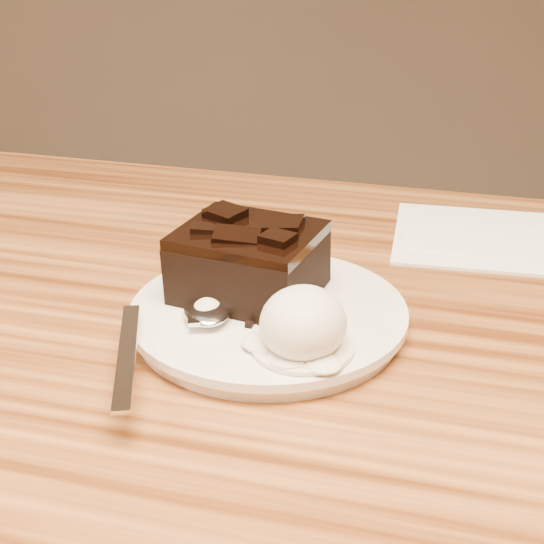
% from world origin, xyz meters
% --- Properties ---
extents(plate, '(0.20, 0.20, 0.02)m').
position_xyz_m(plate, '(0.05, 0.07, 0.76)').
color(plate, silver).
rests_on(plate, dining_table).
extents(brownie, '(0.11, 0.10, 0.05)m').
position_xyz_m(brownie, '(0.03, 0.09, 0.79)').
color(brownie, black).
rests_on(brownie, plate).
extents(ice_cream_scoop, '(0.06, 0.06, 0.05)m').
position_xyz_m(ice_cream_scoop, '(0.09, 0.02, 0.79)').
color(ice_cream_scoop, white).
rests_on(ice_cream_scoop, plate).
extents(melt_puddle, '(0.07, 0.07, 0.00)m').
position_xyz_m(melt_puddle, '(0.09, 0.02, 0.77)').
color(melt_puddle, silver).
rests_on(melt_puddle, plate).
extents(spoon, '(0.10, 0.19, 0.01)m').
position_xyz_m(spoon, '(0.02, 0.04, 0.77)').
color(spoon, silver).
rests_on(spoon, plate).
extents(napkin, '(0.15, 0.15, 0.01)m').
position_xyz_m(napkin, '(0.19, 0.28, 0.75)').
color(napkin, white).
rests_on(napkin, dining_table).
extents(crumb_a, '(0.01, 0.01, 0.00)m').
position_xyz_m(crumb_a, '(0.07, 0.02, 0.77)').
color(crumb_a, black).
rests_on(crumb_a, plate).
extents(crumb_b, '(0.01, 0.01, 0.00)m').
position_xyz_m(crumb_b, '(0.06, 0.01, 0.77)').
color(crumb_b, black).
rests_on(crumb_b, plate).
extents(crumb_c, '(0.01, 0.01, 0.00)m').
position_xyz_m(crumb_c, '(0.04, 0.08, 0.77)').
color(crumb_c, black).
rests_on(crumb_c, plate).
extents(crumb_d, '(0.01, 0.01, 0.00)m').
position_xyz_m(crumb_d, '(0.05, 0.04, 0.77)').
color(crumb_d, black).
rests_on(crumb_d, plate).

